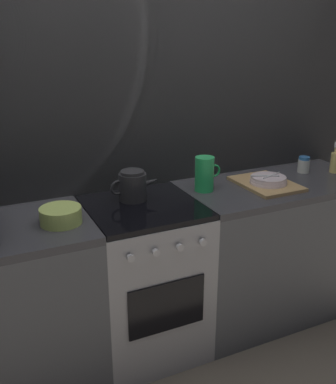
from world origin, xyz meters
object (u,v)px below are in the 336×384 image
object	(u,v)px
stove_unit	(144,279)
pitcher	(205,174)
dish_pile	(267,182)
mixing_bowl	(61,215)
kettle	(133,186)
spice_jar	(304,165)
spray_bottle	(336,160)

from	to	relation	value
stove_unit	pitcher	size ratio (longest dim) A/B	4.50
stove_unit	dish_pile	bearing A→B (deg)	-1.83
mixing_bowl	kettle	bearing A→B (deg)	19.26
spice_jar	spray_bottle	world-z (taller)	spray_bottle
spray_bottle	kettle	bearing A→B (deg)	176.51
dish_pile	pitcher	bearing A→B (deg)	166.71
dish_pile	spray_bottle	world-z (taller)	spray_bottle
stove_unit	pitcher	xyz separation A→B (m)	(0.41, 0.06, 0.55)
stove_unit	kettle	bearing A→B (deg)	100.92
spice_jar	kettle	bearing A→B (deg)	-179.82
stove_unit	spray_bottle	bearing A→B (deg)	0.44
pitcher	dish_pile	size ratio (longest dim) A/B	0.50
mixing_bowl	dish_pile	distance (m)	1.24
stove_unit	mixing_bowl	size ratio (longest dim) A/B	4.50
stove_unit	spray_bottle	size ratio (longest dim) A/B	4.43
stove_unit	spice_jar	size ratio (longest dim) A/B	8.57
mixing_bowl	spice_jar	bearing A→B (deg)	5.39
kettle	dish_pile	size ratio (longest dim) A/B	0.71
dish_pile	stove_unit	bearing A→B (deg)	178.17
mixing_bowl	pitcher	size ratio (longest dim) A/B	1.00
mixing_bowl	stove_unit	bearing A→B (deg)	6.97
dish_pile	kettle	bearing A→B (deg)	171.55
kettle	spice_jar	size ratio (longest dim) A/B	2.71
mixing_bowl	spray_bottle	bearing A→B (deg)	2.06
mixing_bowl	pitcher	bearing A→B (deg)	7.89
pitcher	spray_bottle	bearing A→B (deg)	-3.24
stove_unit	pitcher	distance (m)	0.69
kettle	dish_pile	bearing A→B (deg)	-8.45
mixing_bowl	spray_bottle	size ratio (longest dim) A/B	0.99
stove_unit	spray_bottle	distance (m)	1.46
dish_pile	spice_jar	distance (m)	0.41
pitcher	stove_unit	bearing A→B (deg)	-171.11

